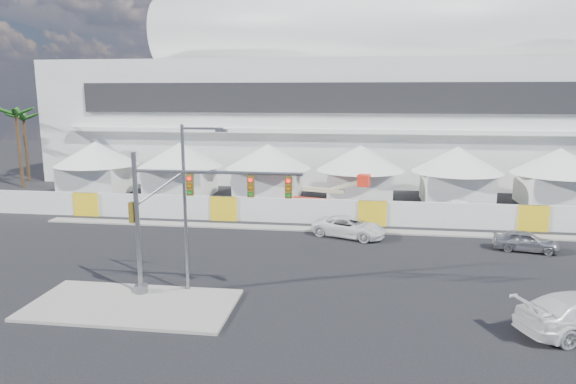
# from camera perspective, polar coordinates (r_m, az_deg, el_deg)

# --- Properties ---
(ground) EXTENTS (160.00, 160.00, 0.00)m
(ground) POSITION_cam_1_polar(r_m,az_deg,el_deg) (27.81, -2.73, -10.80)
(ground) COLOR black
(ground) RESTS_ON ground
(median_island) EXTENTS (10.00, 5.00, 0.15)m
(median_island) POSITION_cam_1_polar(r_m,az_deg,el_deg) (26.88, -16.92, -11.90)
(median_island) COLOR gray
(median_island) RESTS_ON ground
(far_curb) EXTENTS (80.00, 1.20, 0.12)m
(far_curb) POSITION_cam_1_polar(r_m,az_deg,el_deg) (42.06, 28.84, -4.53)
(far_curb) COLOR gray
(far_curb) RESTS_ON ground
(stadium) EXTENTS (80.00, 24.80, 21.98)m
(stadium) POSITION_cam_1_polar(r_m,az_deg,el_deg) (67.00, 11.40, 10.01)
(stadium) COLOR silver
(stadium) RESTS_ON ground
(tent_row) EXTENTS (53.40, 8.40, 5.40)m
(tent_row) POSITION_cam_1_polar(r_m,az_deg,el_deg) (50.08, 2.86, 2.72)
(tent_row) COLOR silver
(tent_row) RESTS_ON ground
(hoarding_fence) EXTENTS (70.00, 0.25, 2.00)m
(hoarding_fence) POSITION_cam_1_polar(r_m,az_deg,el_deg) (40.96, 9.33, -2.32)
(hoarding_fence) COLOR white
(hoarding_fence) RESTS_ON ground
(palm_cluster) EXTENTS (10.60, 10.60, 8.55)m
(palm_cluster) POSITION_cam_1_polar(r_m,az_deg,el_deg) (67.01, -27.17, 6.83)
(palm_cluster) COLOR #47331E
(palm_cluster) RESTS_ON ground
(sedan_silver) EXTENTS (2.34, 4.28, 1.38)m
(sedan_silver) POSITION_cam_1_polar(r_m,az_deg,el_deg) (37.49, 24.87, -4.95)
(sedan_silver) COLOR #99989D
(sedan_silver) RESTS_ON ground
(pickup_curb) EXTENTS (4.10, 5.82, 1.47)m
(pickup_curb) POSITION_cam_1_polar(r_m,az_deg,el_deg) (37.59, 6.84, -3.87)
(pickup_curb) COLOR white
(pickup_curb) RESTS_ON ground
(lot_car_a) EXTENTS (1.96, 4.70, 1.51)m
(lot_car_a) POSITION_cam_1_polar(r_m,az_deg,el_deg) (44.96, 19.26, -1.93)
(lot_car_a) COLOR white
(lot_car_a) RESTS_ON ground
(lot_car_c) EXTENTS (2.59, 4.79, 1.32)m
(lot_car_c) POSITION_cam_1_polar(r_m,az_deg,el_deg) (46.93, -12.05, -1.15)
(lot_car_c) COLOR #BCBBC0
(lot_car_c) RESTS_ON ground
(traffic_mast) EXTENTS (8.77, 0.71, 7.29)m
(traffic_mast) POSITION_cam_1_polar(r_m,az_deg,el_deg) (26.20, -12.74, -2.88)
(traffic_mast) COLOR gray
(traffic_mast) RESTS_ON median_island
(streetlight_median) EXTENTS (2.39, 0.24, 8.62)m
(streetlight_median) POSITION_cam_1_polar(r_m,az_deg,el_deg) (26.52, -10.95, -0.56)
(streetlight_median) COLOR slate
(streetlight_median) RESTS_ON median_island
(boom_lift) EXTENTS (7.32, 2.51, 3.61)m
(boom_lift) POSITION_cam_1_polar(r_m,az_deg,el_deg) (45.17, 3.31, -0.99)
(boom_lift) COLOR red
(boom_lift) RESTS_ON ground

